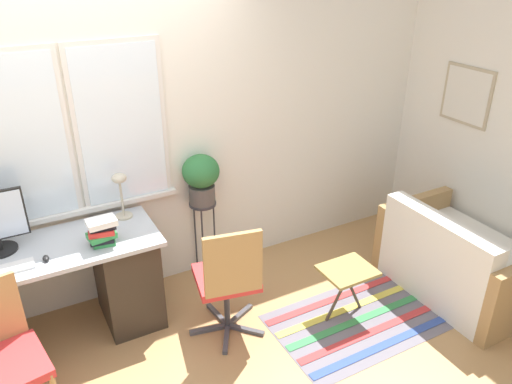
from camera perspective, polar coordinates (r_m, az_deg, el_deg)
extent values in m
plane|color=tan|center=(3.91, -14.12, -16.53)|extent=(14.00, 14.00, 0.00)
cube|color=white|center=(3.81, -19.18, 5.54)|extent=(9.00, 0.06, 2.70)
cube|color=silver|center=(3.71, -25.55, 5.21)|extent=(0.68, 0.02, 1.23)
cube|color=white|center=(3.70, -25.54, 5.16)|extent=(0.61, 0.01, 1.16)
cube|color=silver|center=(3.80, -15.15, 7.33)|extent=(0.68, 0.02, 1.23)
cube|color=white|center=(3.79, -15.11, 7.29)|extent=(0.61, 0.01, 1.16)
cube|color=silver|center=(3.97, -18.98, -1.83)|extent=(1.42, 0.11, 0.04)
cube|color=white|center=(4.78, 22.55, 9.07)|extent=(0.06, 9.00, 2.70)
cube|color=tan|center=(4.70, 22.96, 10.12)|extent=(0.02, 0.49, 0.50)
cube|color=silver|center=(4.69, 22.89, 10.11)|extent=(0.01, 0.44, 0.45)
cube|color=#B2B7BC|center=(3.67, -25.12, -6.72)|extent=(1.79, 0.61, 0.03)
cube|color=#33281E|center=(3.93, -14.49, -9.34)|extent=(0.40, 0.53, 0.74)
cylinder|color=black|center=(3.77, -27.15, -5.90)|extent=(0.22, 0.22, 0.02)
cube|color=silver|center=(3.54, -27.25, -8.05)|extent=(0.41, 0.12, 0.02)
ellipsoid|color=black|center=(3.53, -22.88, -7.00)|extent=(0.04, 0.07, 0.03)
cylinder|color=#BCB299|center=(3.89, -14.85, -2.66)|extent=(0.13, 0.13, 0.01)
cylinder|color=#BCB299|center=(3.82, -15.10, -0.71)|extent=(0.02, 0.02, 0.29)
ellipsoid|color=#BCB299|center=(3.75, -15.39, 1.53)|extent=(0.11, 0.11, 0.07)
cube|color=green|center=(3.59, -16.94, -5.47)|extent=(0.16, 0.14, 0.03)
cube|color=black|center=(3.57, -17.21, -5.23)|extent=(0.17, 0.13, 0.02)
cube|color=green|center=(3.55, -17.23, -4.76)|extent=(0.19, 0.15, 0.04)
cube|color=red|center=(3.54, -17.29, -4.14)|extent=(0.19, 0.19, 0.04)
cube|color=black|center=(3.51, -17.12, -3.78)|extent=(0.18, 0.13, 0.03)
cube|color=white|center=(3.49, -17.26, -3.33)|extent=(0.20, 0.14, 0.04)
cylinder|color=#B2844C|center=(3.68, -23.83, -17.16)|extent=(0.04, 0.04, 0.42)
cube|color=red|center=(3.38, -26.85, -17.61)|extent=(0.52, 0.50, 0.06)
cube|color=#47474C|center=(3.91, -5.41, -15.35)|extent=(0.29, 0.09, 0.03)
cube|color=#47474C|center=(3.83, -3.41, -16.42)|extent=(0.17, 0.27, 0.03)
cube|color=#47474C|center=(3.89, -1.19, -15.45)|extent=(0.22, 0.24, 0.03)
cube|color=#47474C|center=(4.02, -1.89, -13.89)|extent=(0.28, 0.15, 0.03)
cube|color=#47474C|center=(4.03, -4.40, -13.83)|extent=(0.07, 0.29, 0.03)
cylinder|color=#333338|center=(3.80, -3.35, -12.54)|extent=(0.04, 0.04, 0.40)
cube|color=red|center=(3.66, -3.44, -9.75)|extent=(0.51, 0.49, 0.06)
cube|color=#B2844C|center=(3.33, -2.63, -8.25)|extent=(0.40, 0.11, 0.46)
cube|color=white|center=(4.51, 22.27, -7.89)|extent=(0.80, 1.04, 0.44)
cube|color=white|center=(4.10, 20.23, -4.88)|extent=(0.16, 1.04, 0.31)
cube|color=#A87F4C|center=(4.77, 17.40, -3.85)|extent=(0.80, 0.09, 0.61)
cylinder|color=#333338|center=(4.15, -6.13, -1.32)|extent=(0.23, 0.23, 0.02)
cylinder|color=#333338|center=(4.35, -4.74, -5.16)|extent=(0.01, 0.01, 0.68)
cylinder|color=#333338|center=(4.37, -6.92, -5.11)|extent=(0.01, 0.01, 0.68)
cylinder|color=#333338|center=(4.24, -6.06, -6.15)|extent=(0.01, 0.01, 0.68)
cylinder|color=#514C47|center=(4.11, -6.19, -0.24)|extent=(0.21, 0.21, 0.16)
ellipsoid|color=#2D7038|center=(4.02, -6.33, 2.39)|extent=(0.30, 0.30, 0.27)
cube|color=slate|center=(4.08, 11.82, -14.10)|extent=(1.36, 0.83, 0.01)
cube|color=#334C99|center=(3.91, 14.71, -16.43)|extent=(1.33, 0.07, 0.00)
cube|color=#C63838|center=(3.99, 13.23, -15.22)|extent=(1.33, 0.07, 0.00)
cube|color=#388E4C|center=(4.07, 11.82, -14.05)|extent=(1.33, 0.07, 0.00)
cube|color=#DBCC4C|center=(4.16, 10.48, -12.92)|extent=(1.33, 0.07, 0.00)
cube|color=#C63838|center=(4.25, 9.21, -11.83)|extent=(1.33, 0.07, 0.00)
cube|color=olive|center=(3.86, 10.44, -8.81)|extent=(0.39, 0.33, 0.02)
cylinder|color=#4C3D2D|center=(3.95, 9.39, -11.64)|extent=(0.22, 0.02, 0.41)
cylinder|color=#4C3D2D|center=(4.02, 10.97, -11.02)|extent=(0.22, 0.02, 0.41)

